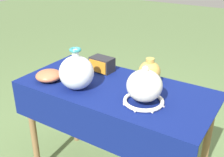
{
  "coord_description": "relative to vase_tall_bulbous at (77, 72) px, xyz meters",
  "views": [
    {
      "loc": [
        0.79,
        -1.29,
        1.5
      ],
      "look_at": [
        0.02,
        -0.08,
        0.84
      ],
      "focal_mm": 45.0,
      "sensor_mm": 36.0,
      "label": 1
    }
  ],
  "objects": [
    {
      "name": "display_table",
      "position": [
        0.18,
        0.12,
        -0.19
      ],
      "size": [
        1.18,
        0.57,
        0.75
      ],
      "color": "olive",
      "rests_on": "ground_plane"
    },
    {
      "name": "bowl_shallow_terracotta",
      "position": [
        -0.22,
        -0.01,
        -0.07
      ],
      "size": [
        0.16,
        0.16,
        0.07
      ],
      "primitive_type": "ellipsoid",
      "color": "#BC6642",
      "rests_on": "display_table"
    },
    {
      "name": "vase_tall_bulbous",
      "position": [
        0.0,
        0.0,
        0.0
      ],
      "size": [
        0.2,
        0.2,
        0.25
      ],
      "color": "white",
      "rests_on": "display_table"
    },
    {
      "name": "jar_round_ochre",
      "position": [
        0.32,
        0.31,
        -0.03
      ],
      "size": [
        0.14,
        0.14,
        0.16
      ],
      "color": "gold",
      "rests_on": "display_table"
    },
    {
      "name": "vase_dome_bell",
      "position": [
        0.41,
        0.05,
        -0.01
      ],
      "size": [
        0.23,
        0.23,
        0.22
      ],
      "color": "white",
      "rests_on": "display_table"
    },
    {
      "name": "mosaic_tile_box",
      "position": [
        -0.02,
        0.29,
        -0.05
      ],
      "size": [
        0.16,
        0.11,
        0.1
      ],
      "rotation": [
        0.0,
        0.0,
        -0.06
      ],
      "color": "#232328",
      "rests_on": "display_table"
    }
  ]
}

